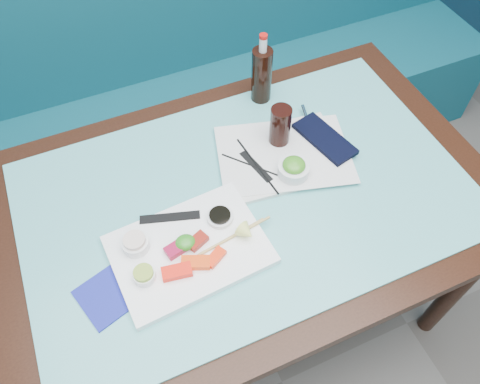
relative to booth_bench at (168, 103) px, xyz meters
name	(u,v)px	position (x,y,z in m)	size (l,w,h in m)	color
booth_bench	(168,103)	(0.00, 0.00, 0.00)	(3.00, 0.56, 1.17)	#0E4B59
dining_table	(247,213)	(0.00, -0.84, 0.29)	(1.40, 0.90, 0.75)	black
glass_top	(247,195)	(0.00, -0.84, 0.38)	(1.22, 0.76, 0.01)	#57AEAF
sashimi_plate	(189,250)	(-0.21, -0.94, 0.39)	(0.38, 0.27, 0.02)	white
salmon_left	(177,272)	(-0.26, -1.00, 0.41)	(0.07, 0.04, 0.02)	#FF1A0A
salmon_mid	(196,263)	(-0.21, -0.99, 0.41)	(0.07, 0.03, 0.02)	#F33E09
salmon_right	(215,257)	(-0.16, -1.00, 0.41)	(0.06, 0.03, 0.01)	#FF2E0A
tuna_left	(177,249)	(-0.24, -0.94, 0.41)	(0.06, 0.03, 0.02)	maroon
tuna_right	(197,241)	(-0.18, -0.94, 0.41)	(0.05, 0.03, 0.02)	maroon
seaweed_garnish	(185,243)	(-0.21, -0.93, 0.42)	(0.05, 0.05, 0.03)	#2C821E
ramekin_wasabi	(144,276)	(-0.33, -0.98, 0.41)	(0.05, 0.05, 0.02)	white
wasabi_fill	(143,273)	(-0.33, -0.98, 0.43)	(0.05, 0.05, 0.01)	#8DAF38
ramekin_ginger	(136,244)	(-0.33, -0.89, 0.42)	(0.07, 0.07, 0.03)	white
ginger_fill	(134,240)	(-0.33, -0.89, 0.44)	(0.06, 0.06, 0.01)	beige
soy_dish	(220,217)	(-0.10, -0.89, 0.41)	(0.07, 0.07, 0.01)	silver
soy_fill	(220,215)	(-0.10, -0.89, 0.42)	(0.06, 0.06, 0.01)	black
lemon_wedge	(246,233)	(-0.06, -0.97, 0.43)	(0.05, 0.05, 0.04)	#F8FF78
chopstick_sleeve	(170,217)	(-0.22, -0.84, 0.40)	(0.16, 0.02, 0.00)	black
wooden_chopstick_a	(231,237)	(-0.10, -0.96, 0.41)	(0.01, 0.01, 0.20)	tan
wooden_chopstick_b	(235,235)	(-0.09, -0.96, 0.41)	(0.01, 0.01, 0.21)	tan
serving_tray	(284,156)	(0.15, -0.76, 0.39)	(0.34, 0.26, 0.01)	silver
paper_placemat	(284,154)	(0.15, -0.76, 0.40)	(0.38, 0.27, 0.00)	silver
seaweed_bowl	(293,170)	(0.14, -0.83, 0.41)	(0.09, 0.09, 0.04)	silver
seaweed_salad	(294,165)	(0.14, -0.83, 0.44)	(0.06, 0.06, 0.03)	#3C871F
cola_glass	(280,126)	(0.16, -0.70, 0.46)	(0.06, 0.06, 0.13)	black
navy_pouch	(325,139)	(0.29, -0.76, 0.40)	(0.09, 0.20, 0.02)	black
fork	(306,117)	(0.28, -0.65, 0.40)	(0.01, 0.01, 0.10)	silver
black_chopstick_a	(255,167)	(0.06, -0.77, 0.40)	(0.01, 0.01, 0.21)	black
black_chopstick_b	(257,166)	(0.06, -0.77, 0.40)	(0.01, 0.01, 0.23)	black
tray_sleeve	(256,166)	(0.06, -0.77, 0.40)	(0.02, 0.13, 0.00)	black
cola_bottle_body	(262,75)	(0.20, -0.50, 0.47)	(0.06, 0.06, 0.18)	black
cola_bottle_neck	(263,45)	(0.20, -0.50, 0.59)	(0.02, 0.02, 0.05)	silver
cola_bottle_cap	(263,36)	(0.20, -0.50, 0.62)	(0.02, 0.02, 0.01)	red
blue_napkin	(108,295)	(-0.43, -0.98, 0.39)	(0.13, 0.13, 0.01)	navy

